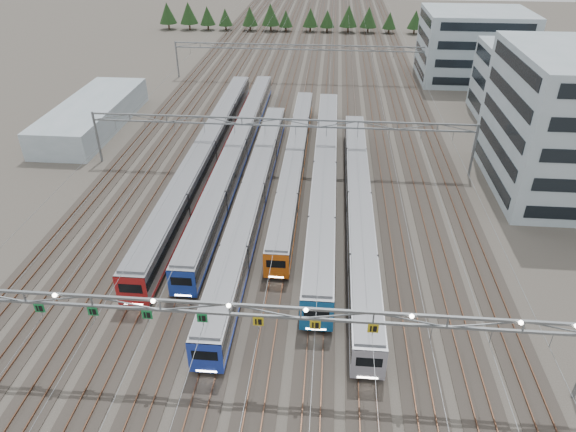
# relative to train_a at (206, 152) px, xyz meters

# --- Properties ---
(ground) EXTENTS (400.00, 400.00, 0.00)m
(ground) POSITION_rel_train_a_xyz_m (11.25, -39.73, -2.31)
(ground) COLOR #47423A
(ground) RESTS_ON ground
(track_bed) EXTENTS (54.00, 260.00, 5.42)m
(track_bed) POSITION_rel_train_a_xyz_m (11.25, 60.27, -0.82)
(track_bed) COLOR #2D2823
(track_bed) RESTS_ON ground
(train_a) EXTENTS (3.15, 65.58, 4.12)m
(train_a) POSITION_rel_train_a_xyz_m (0.00, 0.00, 0.00)
(train_a) COLOR black
(train_a) RESTS_ON ground
(train_b) EXTENTS (2.90, 65.69, 3.77)m
(train_b) POSITION_rel_train_a_xyz_m (4.50, 1.80, -0.17)
(train_b) COLOR black
(train_b) RESTS_ON ground
(train_c) EXTENTS (3.00, 56.13, 3.91)m
(train_c) POSITION_rel_train_a_xyz_m (9.00, -12.39, -0.10)
(train_c) COLOR black
(train_c) RESTS_ON ground
(train_d) EXTENTS (2.76, 52.63, 3.60)m
(train_d) POSITION_rel_train_a_xyz_m (13.50, -0.95, -0.26)
(train_d) COLOR black
(train_d) RESTS_ON ground
(train_e) EXTENTS (3.17, 57.93, 4.13)m
(train_e) POSITION_rel_train_a_xyz_m (18.00, -5.75, 0.01)
(train_e) COLOR black
(train_e) RESTS_ON ground
(train_f) EXTENTS (2.94, 52.93, 3.83)m
(train_f) POSITION_rel_train_a_xyz_m (22.50, -13.50, -0.15)
(train_f) COLOR black
(train_f) RESTS_ON ground
(gantry_near) EXTENTS (56.36, 0.61, 8.08)m
(gantry_near) POSITION_rel_train_a_xyz_m (11.20, -39.85, 4.78)
(gantry_near) COLOR slate
(gantry_near) RESTS_ON ground
(gantry_mid) EXTENTS (56.36, 0.36, 8.00)m
(gantry_mid) POSITION_rel_train_a_xyz_m (11.25, 0.27, 4.08)
(gantry_mid) COLOR slate
(gantry_mid) RESTS_ON ground
(gantry_far) EXTENTS (56.36, 0.36, 8.00)m
(gantry_far) POSITION_rel_train_a_xyz_m (11.25, 45.27, 4.08)
(gantry_far) COLOR slate
(gantry_far) RESTS_ON ground
(depot_bldg_south) EXTENTS (18.00, 22.00, 18.90)m
(depot_bldg_south) POSITION_rel_train_a_xyz_m (50.44, -2.39, 7.14)
(depot_bldg_south) COLOR #93A8AF
(depot_bldg_south) RESTS_ON ground
(depot_bldg_mid) EXTENTS (14.00, 16.00, 13.03)m
(depot_bldg_mid) POSITION_rel_train_a_xyz_m (52.49, 25.01, 4.21)
(depot_bldg_mid) COLOR #93A8AF
(depot_bldg_mid) RESTS_ON ground
(depot_bldg_north) EXTENTS (22.00, 18.00, 14.74)m
(depot_bldg_north) POSITION_rel_train_a_xyz_m (49.11, 49.54, 5.06)
(depot_bldg_north) COLOR #93A8AF
(depot_bldg_north) RESTS_ON ground
(west_shed) EXTENTS (10.00, 30.00, 4.49)m
(west_shed) POSITION_rel_train_a_xyz_m (-23.64, 13.98, -0.06)
(west_shed) COLOR #93A8AF
(west_shed) RESTS_ON ground
(treeline) EXTENTS (100.10, 5.60, 7.02)m
(treeline) POSITION_rel_train_a_xyz_m (13.50, 95.71, 1.92)
(treeline) COLOR #332114
(treeline) RESTS_ON ground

